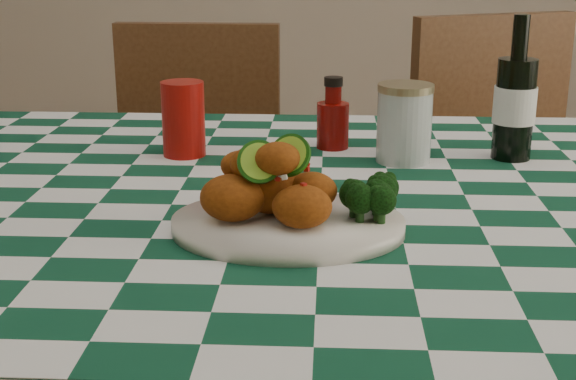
# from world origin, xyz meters

# --- Properties ---
(plate) EXTENTS (0.29, 0.23, 0.02)m
(plate) POSITION_xyz_m (-0.04, -0.16, 0.80)
(plate) COLOR silver
(plate) RESTS_ON dining_table
(fried_chicken_pile) EXTENTS (0.15, 0.11, 0.10)m
(fried_chicken_pile) POSITION_xyz_m (-0.05, -0.16, 0.85)
(fried_chicken_pile) COLOR #8E3F0D
(fried_chicken_pile) RESTS_ON plate
(broccoli_side) EXTENTS (0.07, 0.07, 0.05)m
(broccoli_side) POSITION_xyz_m (0.06, -0.15, 0.83)
(broccoli_side) COLOR black
(broccoli_side) RESTS_ON plate
(red_tumbler) EXTENTS (0.09, 0.09, 0.12)m
(red_tumbler) POSITION_xyz_m (-0.23, 0.19, 0.85)
(red_tumbler) COLOR #990D08
(red_tumbler) RESTS_ON dining_table
(ketchup_bottle) EXTENTS (0.07, 0.07, 0.12)m
(ketchup_bottle) POSITION_xyz_m (0.02, 0.26, 0.85)
(ketchup_bottle) COLOR #6F0805
(ketchup_bottle) RESTS_ON dining_table
(mason_jar) EXTENTS (0.11, 0.11, 0.13)m
(mason_jar) POSITION_xyz_m (0.13, 0.17, 0.85)
(mason_jar) COLOR #B2BCBA
(mason_jar) RESTS_ON dining_table
(beer_bottle) EXTENTS (0.09, 0.09, 0.23)m
(beer_bottle) POSITION_xyz_m (0.31, 0.20, 0.90)
(beer_bottle) COLOR black
(beer_bottle) RESTS_ON dining_table
(wooden_chair_left) EXTENTS (0.43, 0.45, 0.93)m
(wooden_chair_left) POSITION_xyz_m (-0.33, 0.75, 0.46)
(wooden_chair_left) COLOR #472814
(wooden_chair_left) RESTS_ON ground
(wooden_chair_right) EXTENTS (0.58, 0.59, 0.96)m
(wooden_chair_right) POSITION_xyz_m (0.49, 0.72, 0.48)
(wooden_chair_right) COLOR #472814
(wooden_chair_right) RESTS_ON ground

